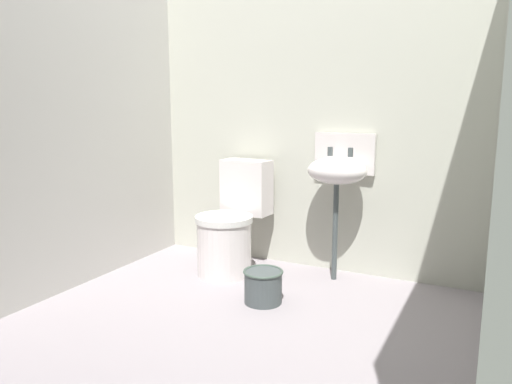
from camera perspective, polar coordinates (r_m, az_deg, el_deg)
ground_plane at (r=2.78m, az=-2.85°, el=-16.20°), size 2.84×2.75×0.08m
wall_back at (r=3.60m, az=6.80°, el=9.46°), size 2.84×0.10×2.30m
wall_left at (r=3.37m, az=-21.51°, el=8.76°), size 0.10×2.55×2.30m
toilet_near_wall at (r=3.54m, az=-2.87°, el=-4.03°), size 0.42×0.61×0.78m
sink at (r=3.35m, az=9.41°, el=2.55°), size 0.42×0.35×0.99m
bucket at (r=3.05m, az=0.82°, el=-10.69°), size 0.24×0.24×0.20m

